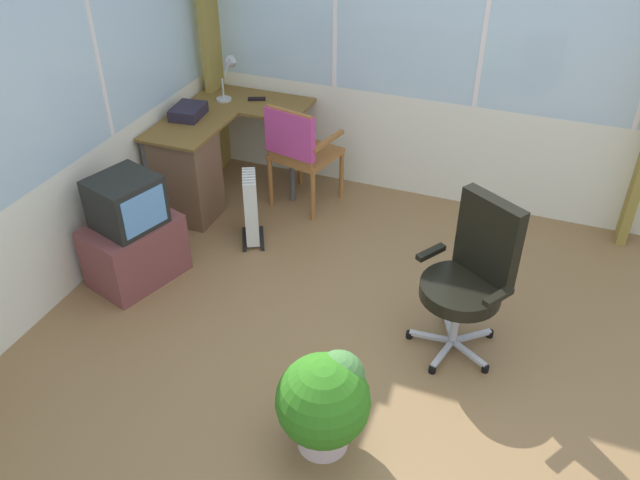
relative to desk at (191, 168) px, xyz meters
name	(u,v)px	position (x,y,z in m)	size (l,w,h in m)	color
ground	(391,380)	(-1.24, -2.08, -0.45)	(5.43, 5.76, 0.06)	olive
north_window_panel	(21,112)	(-1.24, 0.33, 0.95)	(4.43, 0.07, 2.75)	white
east_window_panel	(483,45)	(1.00, -2.08, 0.95)	(0.07, 4.76, 2.75)	white
curtain_corner	(211,24)	(0.87, 0.20, 0.91)	(0.32, 0.07, 2.65)	olive
desk	(191,168)	(0.00, 0.00, 0.00)	(1.26, 1.02, 0.77)	brown
desk_lamp	(231,71)	(0.70, -0.06, 0.59)	(0.24, 0.21, 0.37)	#B2B7BC
tv_remote	(257,99)	(0.73, -0.27, 0.36)	(0.04, 0.15, 0.02)	black
paper_tray	(188,112)	(0.22, 0.10, 0.39)	(0.30, 0.23, 0.09)	#231F2F
wooden_armchair	(297,145)	(0.39, -0.78, 0.17)	(0.58, 0.58, 0.93)	#9A612F
office_chair	(472,270)	(-0.77, -2.42, 0.16)	(0.60, 0.62, 1.04)	#B7B7BF
tv_on_stand	(132,236)	(-0.94, -0.06, -0.05)	(0.74, 0.61, 0.83)	brown
space_heater	(251,207)	(-0.19, -0.63, -0.12)	(0.37, 0.29, 0.59)	silver
potted_plant	(325,400)	(-1.84, -1.87, -0.08)	(0.51, 0.51, 0.60)	silver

